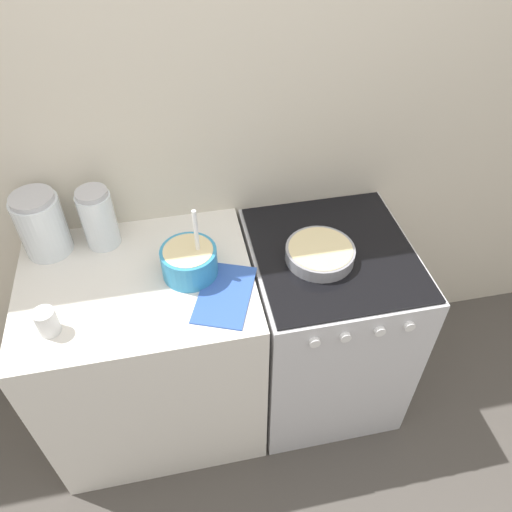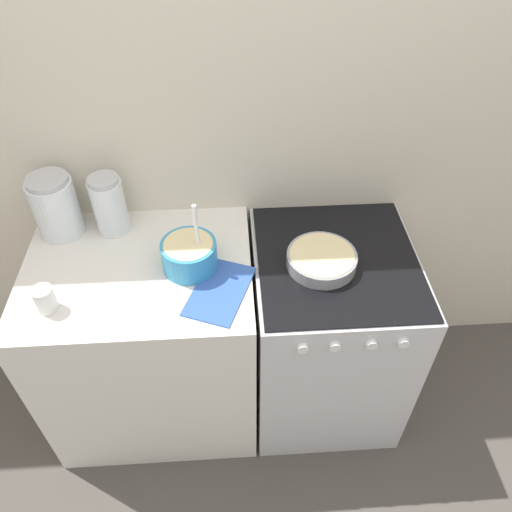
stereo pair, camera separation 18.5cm
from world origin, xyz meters
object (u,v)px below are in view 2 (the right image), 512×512
(baking_pan, at_px, (322,259))
(tin_can, at_px, (45,299))
(stove, at_px, (326,332))
(storage_jar_middle, at_px, (110,208))
(mixing_bowl, at_px, (189,254))
(storage_jar_left, at_px, (57,209))

(baking_pan, bearing_deg, tin_can, -171.10)
(stove, distance_m, storage_jar_middle, 1.07)
(mixing_bowl, relative_size, baking_pan, 1.09)
(stove, xyz_separation_m, storage_jar_left, (-1.09, 0.23, 0.57))
(storage_jar_middle, bearing_deg, tin_can, -112.30)
(storage_jar_left, bearing_deg, mixing_bowl, -24.65)
(baking_pan, distance_m, storage_jar_middle, 0.86)
(mixing_bowl, xyz_separation_m, baking_pan, (0.49, -0.02, -0.04))
(storage_jar_middle, bearing_deg, baking_pan, -18.00)
(baking_pan, distance_m, storage_jar_left, 1.05)
(stove, relative_size, baking_pan, 3.47)
(storage_jar_left, height_order, tin_can, storage_jar_left)
(storage_jar_left, bearing_deg, tin_can, -85.10)
(tin_can, bearing_deg, storage_jar_middle, 67.70)
(stove, bearing_deg, baking_pan, -157.32)
(stove, bearing_deg, mixing_bowl, -179.37)
(baking_pan, height_order, storage_jar_left, storage_jar_left)
(storage_jar_left, relative_size, storage_jar_middle, 1.04)
(baking_pan, xyz_separation_m, storage_jar_middle, (-0.81, 0.26, 0.08))
(stove, height_order, tin_can, tin_can)
(baking_pan, bearing_deg, stove, 22.68)
(storage_jar_middle, bearing_deg, mixing_bowl, -37.16)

